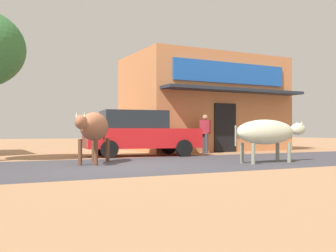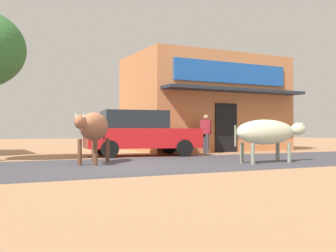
% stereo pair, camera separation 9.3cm
% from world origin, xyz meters
% --- Properties ---
extents(ground, '(80.00, 80.00, 0.00)m').
position_xyz_m(ground, '(0.00, 0.00, 0.00)').
color(ground, tan).
extents(asphalt_road, '(72.00, 5.34, 0.00)m').
position_xyz_m(asphalt_road, '(0.00, 0.00, 0.00)').
color(asphalt_road, '#44424A').
rests_on(asphalt_road, ground).
extents(storefront_right_club, '(7.14, 5.35, 4.41)m').
position_xyz_m(storefront_right_club, '(6.81, 6.58, 2.21)').
color(storefront_right_club, '#C5794A').
rests_on(storefront_right_club, ground).
extents(parked_hatchback_car, '(4.31, 2.37, 1.64)m').
position_xyz_m(parked_hatchback_car, '(2.14, 3.54, 0.84)').
color(parked_hatchback_car, red).
rests_on(parked_hatchback_car, ground).
extents(cow_near_brown, '(1.71, 2.36, 1.43)m').
position_xyz_m(cow_near_brown, '(-0.34, 0.85, 1.01)').
color(cow_near_brown, '#9E5E40').
rests_on(cow_near_brown, ground).
extents(cow_far_dark, '(2.70, 0.76, 1.23)m').
position_xyz_m(cow_far_dark, '(4.18, -1.06, 0.87)').
color(cow_far_dark, beige).
rests_on(cow_far_dark, ground).
extents(pedestrian_by_shop, '(0.47, 0.61, 1.57)m').
position_xyz_m(pedestrian_by_shop, '(5.19, 3.88, 0.92)').
color(pedestrian_by_shop, '#3F3F47').
rests_on(pedestrian_by_shop, ground).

